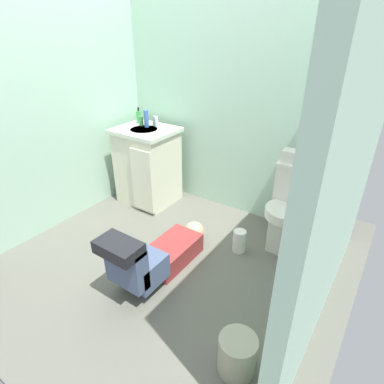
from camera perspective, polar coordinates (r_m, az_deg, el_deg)
ground_plane at (r=2.85m, az=-3.63°, el=-10.68°), size 2.87×2.91×0.04m
wall_back at (r=3.12m, az=7.38°, el=17.41°), size 2.53×0.08×2.40m
wall_left at (r=3.20m, az=-22.75°, el=15.84°), size 0.08×1.91×2.40m
wall_right at (r=1.83m, az=27.35°, el=7.13°), size 0.08×1.91×2.40m
toilet at (r=2.82m, az=17.24°, el=-2.95°), size 0.36×0.46×0.75m
vanity_cabinet at (r=3.45m, az=-7.98°, el=4.78°), size 0.60×0.53×0.82m
faucet at (r=3.40m, az=-6.87°, el=12.61°), size 0.02×0.02×0.10m
person_plumber at (r=2.52m, az=-6.36°, el=-11.11°), size 0.39×1.06×0.52m
tissue_box at (r=2.73m, az=18.23°, el=5.97°), size 0.22×0.11×0.10m
toiletry_bag at (r=2.70m, az=21.25°, el=5.30°), size 0.12×0.09×0.11m
soap_dispenser at (r=3.51m, az=-9.52°, el=13.20°), size 0.06×0.06×0.17m
bottle_green at (r=3.42m, az=-9.11°, el=12.52°), size 0.04×0.04×0.10m
bottle_blue at (r=3.35m, az=-8.22°, el=12.93°), size 0.05×0.05×0.17m
bottle_clear at (r=3.36m, az=-6.46°, el=12.49°), size 0.04×0.04×0.10m
trash_can at (r=2.01m, az=8.12°, el=-26.95°), size 0.22×0.22×0.24m
paper_towel_roll at (r=2.79m, az=8.48°, el=-8.72°), size 0.11×0.11×0.20m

